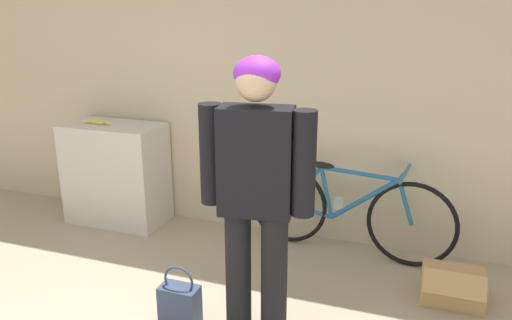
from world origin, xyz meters
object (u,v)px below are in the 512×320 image
Objects in this scene: person at (256,184)px; cardboard_box at (452,286)px; handbag at (180,303)px; banana at (98,122)px; bicycle at (346,210)px.

cardboard_box is at bearing 27.03° from person.
handbag is (-0.51, -0.04, -0.87)m from person.
person is 2.32m from banana.
person is 1.70m from cardboard_box.
person is 5.65× the size of banana.
banana is 2.10m from handbag.
handbag is (1.47, -1.25, -0.83)m from banana.
bicycle is 5.66× the size of banana.
person is at bearing -144.61° from cardboard_box.
bicycle is (0.33, 1.30, -0.64)m from person.
banana reaches higher than handbag.
banana is at bearing 173.31° from cardboard_box.
handbag is at bearing 176.62° from person.
person is at bearing 4.97° from handbag.
banana is (-2.31, -0.09, 0.59)m from bicycle.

